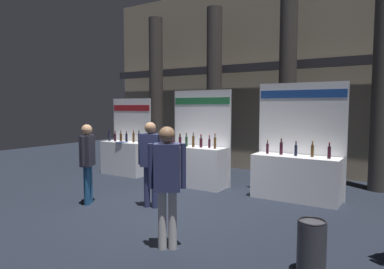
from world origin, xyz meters
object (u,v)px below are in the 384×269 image
exhibitor_booth_1 (196,162)px  visitor_4 (87,157)px  exhibitor_booth_2 (296,172)px  visitor_3 (167,176)px  exhibitor_booth_0 (126,155)px  visitor_0 (151,157)px  trash_bin (311,247)px

exhibitor_booth_1 → visitor_4: bearing=-111.7°
exhibitor_booth_2 → visitor_3: 3.78m
exhibitor_booth_0 → visitor_3: (4.37, -3.74, 0.48)m
exhibitor_booth_0 → visitor_0: bearing=-38.5°
trash_bin → visitor_4: (-4.73, 0.59, 0.65)m
exhibitor_booth_0 → visitor_3: exhibitor_booth_0 is taller
exhibitor_booth_2 → visitor_0: (-2.31, -2.20, 0.42)m
exhibitor_booth_1 → visitor_3: 4.00m
exhibitor_booth_2 → visitor_3: size_ratio=1.46×
trash_bin → visitor_4: size_ratio=0.40×
trash_bin → visitor_3: size_ratio=0.38×
visitor_3 → exhibitor_booth_0: bearing=105.5°
exhibitor_booth_0 → exhibitor_booth_2: bearing=-0.8°
visitor_0 → visitor_3: 2.10m
exhibitor_booth_2 → visitor_0: 3.22m
visitor_3 → visitor_0: bearing=102.0°
trash_bin → visitor_3: visitor_3 is taller
exhibitor_booth_0 → exhibitor_booth_1: exhibitor_booth_1 is taller
trash_bin → visitor_3: 2.10m
exhibitor_booth_2 → trash_bin: (1.13, -3.31, -0.28)m
visitor_0 → visitor_3: visitor_3 is taller
exhibitor_booth_0 → trash_bin: size_ratio=3.39×
exhibitor_booth_0 → visitor_3: bearing=-40.5°
exhibitor_booth_0 → trash_bin: (6.31, -3.38, -0.26)m
exhibitor_booth_0 → trash_bin: exhibitor_booth_0 is taller
visitor_0 → visitor_3: bearing=-56.8°
trash_bin → visitor_4: bearing=172.9°
trash_bin → visitor_3: bearing=-169.6°
visitor_0 → trash_bin: bearing=-30.5°
exhibitor_booth_2 → exhibitor_booth_1: bearing=-177.9°
exhibitor_booth_2 → visitor_3: bearing=-102.4°
exhibitor_booth_0 → visitor_4: bearing=-60.5°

